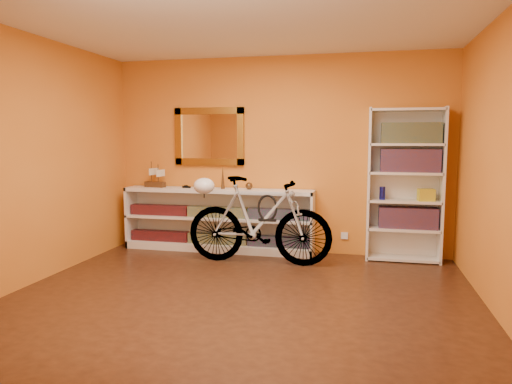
% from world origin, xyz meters
% --- Properties ---
extents(floor, '(4.50, 4.00, 0.01)m').
position_xyz_m(floor, '(0.00, 0.00, -0.01)').
color(floor, black).
rests_on(floor, ground).
extents(ceiling, '(4.50, 4.00, 0.01)m').
position_xyz_m(ceiling, '(0.00, 0.00, 2.60)').
color(ceiling, silver).
rests_on(ceiling, ground).
extents(back_wall, '(4.50, 0.01, 2.60)m').
position_xyz_m(back_wall, '(0.00, 2.00, 1.30)').
color(back_wall, '#C86C1E').
rests_on(back_wall, ground).
extents(left_wall, '(0.01, 4.00, 2.60)m').
position_xyz_m(left_wall, '(-2.25, 0.00, 1.30)').
color(left_wall, '#C86C1E').
rests_on(left_wall, ground).
extents(right_wall, '(0.01, 4.00, 2.60)m').
position_xyz_m(right_wall, '(2.25, 0.00, 1.30)').
color(right_wall, '#C86C1E').
rests_on(right_wall, ground).
extents(gilt_mirror, '(0.98, 0.06, 0.78)m').
position_xyz_m(gilt_mirror, '(-0.95, 1.97, 1.55)').
color(gilt_mirror, brown).
rests_on(gilt_mirror, back_wall).
extents(wall_socket, '(0.09, 0.02, 0.09)m').
position_xyz_m(wall_socket, '(0.90, 1.99, 0.25)').
color(wall_socket, silver).
rests_on(wall_socket, back_wall).
extents(console_unit, '(2.60, 0.35, 0.85)m').
position_xyz_m(console_unit, '(-0.79, 1.81, 0.42)').
color(console_unit, silver).
rests_on(console_unit, floor).
extents(cd_row_lower, '(2.50, 0.13, 0.14)m').
position_xyz_m(cd_row_lower, '(-0.79, 1.79, 0.17)').
color(cd_row_lower, black).
rests_on(cd_row_lower, console_unit).
extents(cd_row_upper, '(2.50, 0.13, 0.14)m').
position_xyz_m(cd_row_upper, '(-0.79, 1.79, 0.54)').
color(cd_row_upper, navy).
rests_on(cd_row_upper, console_unit).
extents(model_ship, '(0.32, 0.17, 0.36)m').
position_xyz_m(model_ship, '(-1.70, 1.81, 1.03)').
color(model_ship, '#3C2310').
rests_on(model_ship, console_unit).
extents(toy_car, '(0.00, 0.00, 0.00)m').
position_xyz_m(toy_car, '(-1.23, 1.81, 0.85)').
color(toy_car, black).
rests_on(toy_car, console_unit).
extents(bronze_ornament, '(0.05, 0.05, 0.31)m').
position_xyz_m(bronze_ornament, '(-0.71, 1.81, 1.00)').
color(bronze_ornament, '#50351B').
rests_on(bronze_ornament, console_unit).
extents(decorative_orb, '(0.09, 0.09, 0.09)m').
position_xyz_m(decorative_orb, '(-0.35, 1.81, 0.90)').
color(decorative_orb, '#50351B').
rests_on(decorative_orb, console_unit).
extents(bookcase, '(0.90, 0.30, 1.90)m').
position_xyz_m(bookcase, '(1.62, 1.84, 0.95)').
color(bookcase, silver).
rests_on(bookcase, floor).
extents(book_row_a, '(0.70, 0.22, 0.26)m').
position_xyz_m(book_row_a, '(1.67, 1.84, 0.55)').
color(book_row_a, maroon).
rests_on(book_row_a, bookcase).
extents(book_row_b, '(0.70, 0.22, 0.28)m').
position_xyz_m(book_row_b, '(1.67, 1.84, 1.25)').
color(book_row_b, maroon).
rests_on(book_row_b, bookcase).
extents(book_row_c, '(0.70, 0.22, 0.25)m').
position_xyz_m(book_row_c, '(1.67, 1.84, 1.59)').
color(book_row_c, '#174353').
rests_on(book_row_c, bookcase).
extents(travel_mug, '(0.07, 0.07, 0.16)m').
position_xyz_m(travel_mug, '(1.36, 1.82, 0.85)').
color(travel_mug, '#161B99').
rests_on(travel_mug, bookcase).
extents(red_tin, '(0.19, 0.19, 0.19)m').
position_xyz_m(red_tin, '(1.42, 1.87, 1.56)').
color(red_tin, maroon).
rests_on(red_tin, bookcase).
extents(yellow_bag, '(0.21, 0.15, 0.15)m').
position_xyz_m(yellow_bag, '(1.87, 1.80, 0.84)').
color(yellow_bag, gold).
rests_on(yellow_bag, bookcase).
extents(bicycle, '(0.47, 1.82, 1.07)m').
position_xyz_m(bicycle, '(-0.10, 1.29, 0.53)').
color(bicycle, silver).
rests_on(bicycle, floor).
extents(helmet, '(0.26, 0.25, 0.20)m').
position_xyz_m(helmet, '(-0.80, 1.29, 0.94)').
color(helmet, white).
rests_on(helmet, bicycle).
extents(u_lock, '(0.24, 0.03, 0.24)m').
position_xyz_m(u_lock, '(0.01, 1.29, 0.69)').
color(u_lock, black).
rests_on(u_lock, bicycle).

